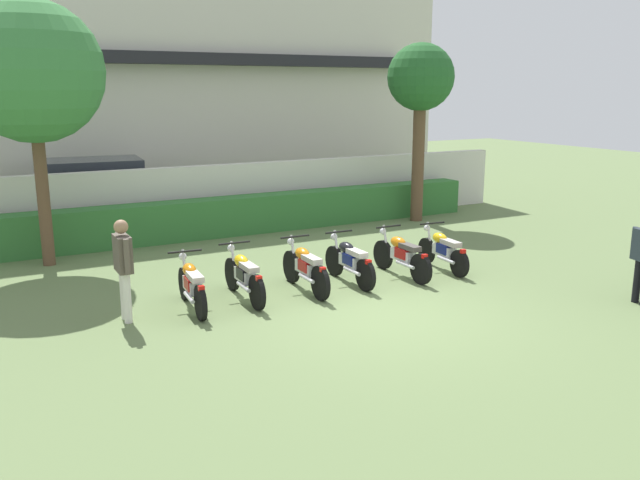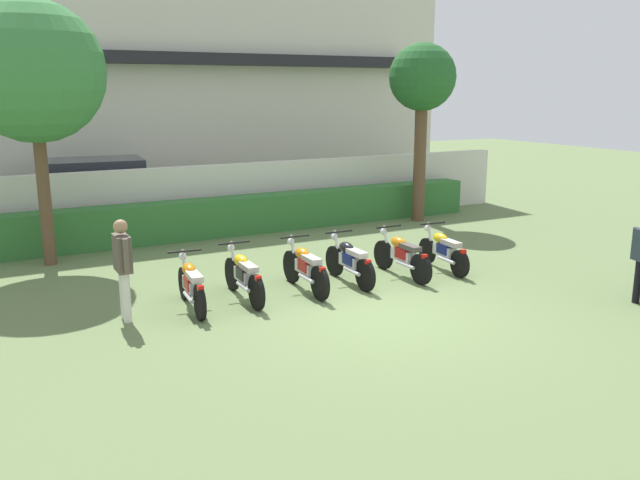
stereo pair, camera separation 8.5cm
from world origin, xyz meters
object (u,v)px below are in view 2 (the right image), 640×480
tree_far_side (422,82)px  motorcycle_in_row_4 (402,255)px  parked_car (98,194)px  inspector_person (123,261)px  motorcycle_in_row_1 (244,275)px  motorcycle_in_row_3 (350,261)px  tree_near_inspector (33,72)px  motorcycle_in_row_5 (443,250)px  motorcycle_in_row_2 (305,267)px  motorcycle_in_row_0 (191,284)px

tree_far_side → motorcycle_in_row_4: bearing=-129.6°
parked_car → inspector_person: 7.97m
motorcycle_in_row_1 → motorcycle_in_row_3: (2.21, -0.02, -0.00)m
parked_car → motorcycle_in_row_1: bearing=-76.7°
tree_near_inspector → inspector_person: size_ratio=3.27×
motorcycle_in_row_5 → motorcycle_in_row_4: bearing=93.9°
motorcycle_in_row_2 → motorcycle_in_row_3: (1.00, 0.05, -0.01)m
parked_car → motorcycle_in_row_0: parked_car is taller
motorcycle_in_row_4 → motorcycle_in_row_2: bearing=88.7°
tree_far_side → motorcycle_in_row_4: size_ratio=2.59×
tree_near_inspector → tree_far_side: size_ratio=1.11×
tree_far_side → tree_near_inspector: bearing=-178.8°
tree_far_side → motorcycle_in_row_1: tree_far_side is taller
motorcycle_in_row_1 → parked_car: bearing=10.1°
motorcycle_in_row_2 → motorcycle_in_row_3: motorcycle_in_row_2 is taller
parked_car → motorcycle_in_row_5: (5.54, -7.92, -0.50)m
motorcycle_in_row_4 → motorcycle_in_row_3: bearing=85.4°
tree_far_side → motorcycle_in_row_0: (-8.20, -4.59, -3.47)m
parked_car → motorcycle_in_row_2: bearing=-68.3°
parked_car → motorcycle_in_row_3: parked_car is taller
motorcycle_in_row_3 → motorcycle_in_row_4: size_ratio=0.94×
tree_near_inspector → motorcycle_in_row_0: tree_near_inspector is taller
tree_near_inspector → inspector_person: (0.67, -4.40, -3.05)m
motorcycle_in_row_2 → tree_far_side: bearing=-50.8°
motorcycle_in_row_0 → motorcycle_in_row_1: (1.00, 0.09, 0.01)m
motorcycle_in_row_3 → motorcycle_in_row_4: bearing=-93.7°
tree_far_side → motorcycle_in_row_3: tree_far_side is taller
inspector_person → tree_near_inspector: bearing=98.7°
motorcycle_in_row_5 → motorcycle_in_row_2: bearing=93.8°
parked_car → motorcycle_in_row_2: 8.21m
motorcycle_in_row_4 → motorcycle_in_row_5: bearing=-91.0°
motorcycle_in_row_1 → motorcycle_in_row_0: bearing=97.0°
parked_car → motorcycle_in_row_1: parked_car is taller
parked_car → motorcycle_in_row_3: (3.32, -7.81, -0.48)m
motorcycle_in_row_3 → motorcycle_in_row_2: bearing=93.5°
parked_car → motorcycle_in_row_2: parked_car is taller
parked_car → motorcycle_in_row_1: (1.11, -7.79, -0.48)m
parked_car → motorcycle_in_row_0: (0.11, -7.87, -0.49)m
motorcycle_in_row_3 → inspector_person: bearing=92.0°
motorcycle_in_row_0 → motorcycle_in_row_5: bearing=-85.8°
tree_near_inspector → motorcycle_in_row_5: (7.23, -4.41, -3.62)m
parked_car → tree_far_side: size_ratio=0.93×
motorcycle_in_row_0 → motorcycle_in_row_4: size_ratio=0.93×
motorcycle_in_row_0 → motorcycle_in_row_1: size_ratio=0.94×
motorcycle_in_row_0 → parked_car: bearing=5.5°
tree_near_inspector → motorcycle_in_row_0: bearing=-67.6°
tree_far_side → motorcycle_in_row_3: size_ratio=2.74×
motorcycle_in_row_0 → motorcycle_in_row_2: size_ratio=0.94×
parked_car → motorcycle_in_row_1: 7.88m
tree_far_side → motorcycle_in_row_2: 8.29m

